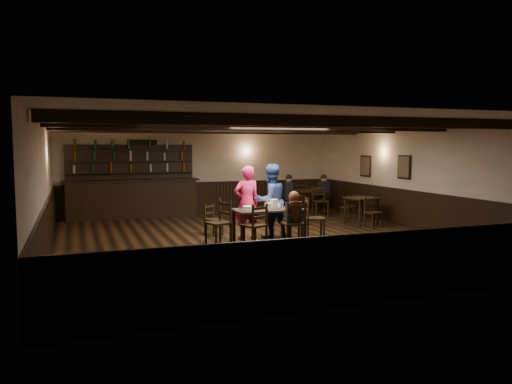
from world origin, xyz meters
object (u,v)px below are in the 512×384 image
object	(u,v)px
chair_near_left	(257,222)
woman_pink	(247,202)
chair_near_right	(295,220)
man_blue	(270,201)
cake	(248,208)
dining_table	(268,213)
bar_counter	(132,193)

from	to	relation	value
chair_near_left	woman_pink	bearing A→B (deg)	81.46
chair_near_left	chair_near_right	bearing A→B (deg)	-9.15
woman_pink	man_blue	xyz separation A→B (m)	(0.58, -0.03, 0.01)
woman_pink	cake	xyz separation A→B (m)	(-0.17, -0.55, -0.06)
chair_near_left	chair_near_right	xyz separation A→B (m)	(0.83, -0.13, 0.01)
chair_near_right	cake	bearing A→B (deg)	139.06
dining_table	cake	size ratio (longest dim) A/B	5.53
chair_near_left	man_blue	size ratio (longest dim) A/B	0.55
woman_pink	cake	world-z (taller)	woman_pink
woman_pink	man_blue	size ratio (longest dim) A/B	0.98
dining_table	cake	world-z (taller)	cake
man_blue	chair_near_left	bearing A→B (deg)	43.59
chair_near_left	man_blue	distance (m)	1.37
dining_table	chair_near_left	size ratio (longest dim) A/B	1.61
woman_pink	cake	size ratio (longest dim) A/B	6.09
man_blue	cake	size ratio (longest dim) A/B	6.20
dining_table	chair_near_right	distance (m)	0.80
woman_pink	man_blue	distance (m)	0.58
chair_near_right	bar_counter	size ratio (longest dim) A/B	0.25
cake	chair_near_left	bearing A→B (deg)	-90.14
dining_table	chair_near_left	bearing A→B (deg)	-129.71
dining_table	chair_near_left	xyz separation A→B (m)	(-0.49, -0.59, -0.11)
cake	bar_counter	world-z (taller)	bar_counter
woman_pink	bar_counter	bearing A→B (deg)	-66.71
chair_near_right	man_blue	distance (m)	1.27
dining_table	woman_pink	size ratio (longest dim) A/B	0.91
dining_table	bar_counter	size ratio (longest dim) A/B	0.39
chair_near_left	bar_counter	size ratio (longest dim) A/B	0.24
chair_near_right	cake	world-z (taller)	chair_near_right
chair_near_left	woman_pink	distance (m)	1.18
chair_near_left	bar_counter	world-z (taller)	bar_counter
chair_near_left	bar_counter	distance (m)	5.98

